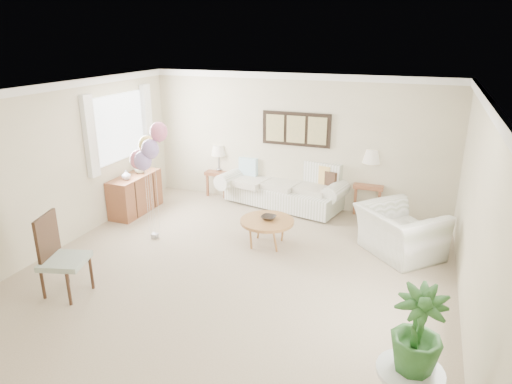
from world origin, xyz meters
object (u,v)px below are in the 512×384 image
accent_chair (59,254)px  coffee_table (267,222)px  sofa (285,187)px  balloon_cluster (147,150)px  armchair (400,232)px

accent_chair → coffee_table: bearing=48.5°
coffee_table → accent_chair: (-2.07, -2.33, 0.16)m
coffee_table → sofa: bearing=98.5°
coffee_table → balloon_cluster: (-1.87, -0.45, 1.13)m
sofa → coffee_table: (0.29, -1.91, 0.04)m
accent_chair → balloon_cluster: 2.13m
armchair → balloon_cluster: 4.17m
sofa → coffee_table: sofa is taller
armchair → balloon_cluster: size_ratio=0.58×
accent_chair → sofa: bearing=67.2°
sofa → balloon_cluster: balloon_cluster is taller
armchair → balloon_cluster: bearing=57.9°
sofa → armchair: size_ratio=2.33×
accent_chair → balloon_cluster: bearing=84.0°
sofa → balloon_cluster: bearing=-123.9°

